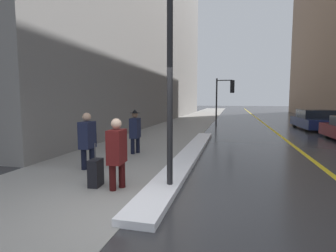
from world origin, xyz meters
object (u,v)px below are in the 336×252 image
at_px(pedestrian_with_shoulder_bag, 88,138).
at_px(parked_car_navy, 314,120).
at_px(traffic_light_near, 227,92).
at_px(pedestrian_trailing, 117,150).
at_px(lamp_post, 170,35).
at_px(rolling_suitcase, 96,173).
at_px(pedestrian_in_glasses, 135,129).

relative_size(pedestrian_with_shoulder_bag, parked_car_navy, 0.34).
xyz_separation_m(traffic_light_near, parked_car_navy, (5.51, -1.13, -1.87)).
relative_size(pedestrian_trailing, pedestrian_with_shoulder_bag, 0.98).
xyz_separation_m(lamp_post, traffic_light_near, (0.78, 14.34, -0.68)).
relative_size(lamp_post, traffic_light_near, 1.55).
bearing_deg(rolling_suitcase, pedestrian_in_glasses, -176.36).
height_order(traffic_light_near, pedestrian_with_shoulder_bag, traffic_light_near).
relative_size(lamp_post, pedestrian_trailing, 3.55).
xyz_separation_m(pedestrian_with_shoulder_bag, rolling_suitcase, (0.94, -1.28, -0.54)).
bearing_deg(pedestrian_in_glasses, pedestrian_with_shoulder_bag, -16.28).
bearing_deg(pedestrian_in_glasses, traffic_light_near, 162.27).
height_order(pedestrian_with_shoulder_bag, parked_car_navy, pedestrian_with_shoulder_bag).
distance_m(pedestrian_with_shoulder_bag, pedestrian_in_glasses, 2.27).
relative_size(pedestrian_trailing, rolling_suitcase, 1.57).
bearing_deg(lamp_post, pedestrian_with_shoulder_bag, 156.48).
relative_size(lamp_post, parked_car_navy, 1.19).
relative_size(pedestrian_in_glasses, parked_car_navy, 0.35).
bearing_deg(traffic_light_near, pedestrian_trailing, -97.61).
bearing_deg(parked_car_navy, lamp_post, 153.21).
bearing_deg(pedestrian_in_glasses, lamp_post, 27.99).
bearing_deg(pedestrian_trailing, traffic_light_near, 169.32).
distance_m(traffic_light_near, pedestrian_with_shoulder_bag, 13.74).
xyz_separation_m(traffic_light_near, pedestrian_with_shoulder_bag, (-3.31, -13.24, -1.61)).
height_order(pedestrian_in_glasses, parked_car_navy, pedestrian_in_glasses).
bearing_deg(parked_car_navy, traffic_light_near, 77.09).
bearing_deg(rolling_suitcase, pedestrian_trailing, 81.39).
bearing_deg(lamp_post, rolling_suitcase, -173.80).
bearing_deg(pedestrian_trailing, lamp_post, 98.18).
bearing_deg(traffic_light_near, lamp_post, -93.48).
bearing_deg(parked_car_navy, pedestrian_with_shoulder_bag, 142.59).
height_order(lamp_post, traffic_light_near, lamp_post).
bearing_deg(pedestrian_in_glasses, parked_car_navy, 136.52).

